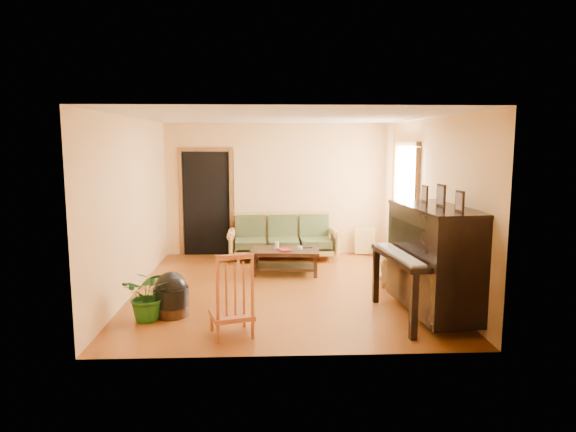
{
  "coord_description": "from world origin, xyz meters",
  "views": [
    {
      "loc": [
        -0.26,
        -7.64,
        2.24
      ],
      "look_at": [
        0.07,
        0.2,
        1.1
      ],
      "focal_mm": 32.0,
      "sensor_mm": 36.0,
      "label": 1
    }
  ],
  "objects_px": {
    "armchair": "(402,259)",
    "red_chair": "(231,294)",
    "sofa": "(283,237)",
    "footstool": "(171,300)",
    "coffee_table": "(285,262)",
    "potted_plant": "(149,295)",
    "ceramic_crock": "(378,250)",
    "piano": "(434,262)"
  },
  "relations": [
    {
      "from": "red_chair",
      "to": "potted_plant",
      "type": "relative_size",
      "value": 1.5
    },
    {
      "from": "piano",
      "to": "red_chair",
      "type": "relative_size",
      "value": 1.63
    },
    {
      "from": "piano",
      "to": "armchair",
      "type": "bearing_deg",
      "value": 84.17
    },
    {
      "from": "piano",
      "to": "ceramic_crock",
      "type": "distance_m",
      "value": 3.57
    },
    {
      "from": "piano",
      "to": "footstool",
      "type": "relative_size",
      "value": 3.57
    },
    {
      "from": "piano",
      "to": "red_chair",
      "type": "bearing_deg",
      "value": -174.27
    },
    {
      "from": "sofa",
      "to": "ceramic_crock",
      "type": "height_order",
      "value": "sofa"
    },
    {
      "from": "piano",
      "to": "ceramic_crock",
      "type": "relative_size",
      "value": 6.55
    },
    {
      "from": "red_chair",
      "to": "piano",
      "type": "bearing_deg",
      "value": -4.8
    },
    {
      "from": "piano",
      "to": "red_chair",
      "type": "xyz_separation_m",
      "value": [
        -2.54,
        -0.51,
        -0.22
      ]
    },
    {
      "from": "footstool",
      "to": "ceramic_crock",
      "type": "relative_size",
      "value": 1.83
    },
    {
      "from": "coffee_table",
      "to": "potted_plant",
      "type": "height_order",
      "value": "potted_plant"
    },
    {
      "from": "armchair",
      "to": "red_chair",
      "type": "xyz_separation_m",
      "value": [
        -2.54,
        -2.05,
        0.09
      ]
    },
    {
      "from": "sofa",
      "to": "footstool",
      "type": "relative_size",
      "value": 4.51
    },
    {
      "from": "sofa",
      "to": "potted_plant",
      "type": "xyz_separation_m",
      "value": [
        -1.8,
        -3.32,
        -0.11
      ]
    },
    {
      "from": "sofa",
      "to": "potted_plant",
      "type": "relative_size",
      "value": 3.09
    },
    {
      "from": "piano",
      "to": "ceramic_crock",
      "type": "height_order",
      "value": "piano"
    },
    {
      "from": "coffee_table",
      "to": "ceramic_crock",
      "type": "relative_size",
      "value": 4.67
    },
    {
      "from": "sofa",
      "to": "ceramic_crock",
      "type": "xyz_separation_m",
      "value": [
        1.86,
        0.18,
        -0.32
      ]
    },
    {
      "from": "red_chair",
      "to": "ceramic_crock",
      "type": "xyz_separation_m",
      "value": [
        2.59,
        4.03,
        -0.37
      ]
    },
    {
      "from": "piano",
      "to": "potted_plant",
      "type": "xyz_separation_m",
      "value": [
        -3.61,
        0.02,
        -0.39
      ]
    },
    {
      "from": "potted_plant",
      "to": "footstool",
      "type": "bearing_deg",
      "value": 33.65
    },
    {
      "from": "coffee_table",
      "to": "ceramic_crock",
      "type": "xyz_separation_m",
      "value": [
        1.87,
        1.25,
        -0.09
      ]
    },
    {
      "from": "sofa",
      "to": "potted_plant",
      "type": "distance_m",
      "value": 3.78
    },
    {
      "from": "coffee_table",
      "to": "armchair",
      "type": "relative_size",
      "value": 1.43
    },
    {
      "from": "coffee_table",
      "to": "potted_plant",
      "type": "distance_m",
      "value": 2.88
    },
    {
      "from": "coffee_table",
      "to": "armchair",
      "type": "distance_m",
      "value": 1.97
    },
    {
      "from": "sofa",
      "to": "red_chair",
      "type": "distance_m",
      "value": 3.92
    },
    {
      "from": "sofa",
      "to": "piano",
      "type": "relative_size",
      "value": 1.26
    },
    {
      "from": "armchair",
      "to": "piano",
      "type": "relative_size",
      "value": 0.5
    },
    {
      "from": "piano",
      "to": "sofa",
      "type": "bearing_deg",
      "value": 112.79
    },
    {
      "from": "piano",
      "to": "red_chair",
      "type": "distance_m",
      "value": 2.6
    },
    {
      "from": "sofa",
      "to": "coffee_table",
      "type": "distance_m",
      "value": 1.1
    },
    {
      "from": "red_chair",
      "to": "potted_plant",
      "type": "height_order",
      "value": "red_chair"
    },
    {
      "from": "ceramic_crock",
      "to": "piano",
      "type": "bearing_deg",
      "value": -90.87
    },
    {
      "from": "piano",
      "to": "coffee_table",
      "type": "bearing_deg",
      "value": 123.02
    },
    {
      "from": "ceramic_crock",
      "to": "potted_plant",
      "type": "xyz_separation_m",
      "value": [
        -3.67,
        -3.5,
        0.21
      ]
    },
    {
      "from": "sofa",
      "to": "armchair",
      "type": "bearing_deg",
      "value": -45.92
    },
    {
      "from": "coffee_table",
      "to": "red_chair",
      "type": "distance_m",
      "value": 2.88
    },
    {
      "from": "footstool",
      "to": "potted_plant",
      "type": "bearing_deg",
      "value": -146.35
    },
    {
      "from": "sofa",
      "to": "armchair",
      "type": "height_order",
      "value": "sofa"
    },
    {
      "from": "piano",
      "to": "ceramic_crock",
      "type": "xyz_separation_m",
      "value": [
        0.05,
        3.52,
        -0.59
      ]
    }
  ]
}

